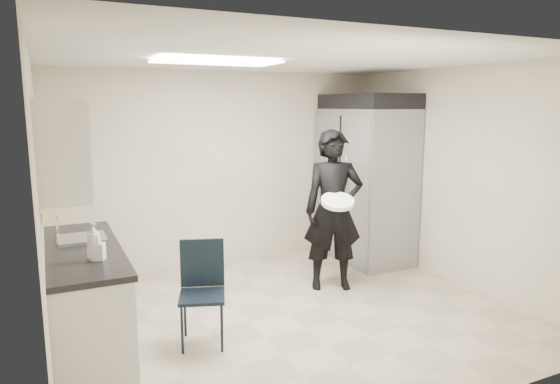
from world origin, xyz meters
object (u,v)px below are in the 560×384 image
man_tuxedo (333,210)px  commercial_fridge (366,185)px  folding_chair (202,296)px  lower_counter (85,299)px

man_tuxedo → commercial_fridge: bearing=59.7°
commercial_fridge → folding_chair: commercial_fridge is taller
lower_counter → man_tuxedo: man_tuxedo is taller
man_tuxedo → folding_chair: bearing=-136.8°
lower_counter → folding_chair: bearing=-25.9°
lower_counter → commercial_fridge: 3.98m
commercial_fridge → folding_chair: size_ratio=2.31×
lower_counter → commercial_fridge: (3.78, 1.07, 0.62)m
lower_counter → man_tuxedo: bearing=5.5°
commercial_fridge → folding_chair: (-2.83, -1.54, -0.60)m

